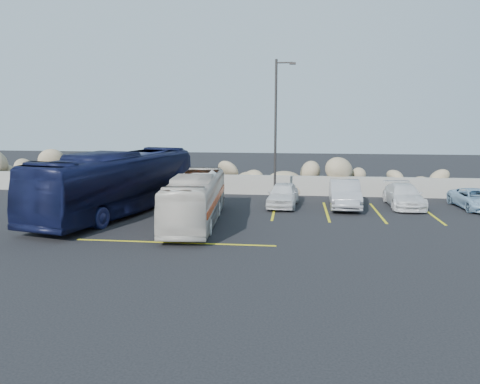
# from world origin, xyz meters

# --- Properties ---
(ground) EXTENTS (90.00, 90.00, 0.00)m
(ground) POSITION_xyz_m (0.00, 0.00, 0.00)
(ground) COLOR black
(ground) RESTS_ON ground
(seawall) EXTENTS (60.00, 0.40, 1.20)m
(seawall) POSITION_xyz_m (0.00, 12.00, 0.60)
(seawall) COLOR gray
(seawall) RESTS_ON ground
(riprap_pile) EXTENTS (54.00, 2.80, 2.60)m
(riprap_pile) POSITION_xyz_m (0.00, 13.20, 1.30)
(riprap_pile) COLOR tan
(riprap_pile) RESTS_ON ground
(parking_lines) EXTENTS (18.16, 9.36, 0.01)m
(parking_lines) POSITION_xyz_m (4.64, 5.57, 0.01)
(parking_lines) COLOR gold
(parking_lines) RESTS_ON ground
(lamppost) EXTENTS (1.14, 0.18, 8.00)m
(lamppost) POSITION_xyz_m (2.56, 9.50, 4.30)
(lamppost) COLOR #2F2C2A
(lamppost) RESTS_ON ground
(vintage_bus) EXTENTS (2.47, 8.34, 2.29)m
(vintage_bus) POSITION_xyz_m (-0.85, 3.56, 1.15)
(vintage_bus) COLOR beige
(vintage_bus) RESTS_ON ground
(tour_coach) EXTENTS (5.25, 11.67, 3.17)m
(tour_coach) POSITION_xyz_m (-5.22, 5.23, 1.58)
(tour_coach) COLOR #101435
(tour_coach) RESTS_ON ground
(car_a) EXTENTS (1.84, 3.93, 1.30)m
(car_a) POSITION_xyz_m (3.02, 8.20, 0.65)
(car_a) COLOR silver
(car_a) RESTS_ON ground
(car_b) EXTENTS (1.67, 4.49, 1.46)m
(car_b) POSITION_xyz_m (6.33, 8.33, 0.73)
(car_b) COLOR #AAAAAF
(car_b) RESTS_ON ground
(car_c) EXTENTS (1.74, 4.25, 1.23)m
(car_c) POSITION_xyz_m (9.56, 8.84, 0.62)
(car_c) COLOR silver
(car_c) RESTS_ON ground
(car_d) EXTENTS (2.05, 3.94, 1.06)m
(car_d) POSITION_xyz_m (13.22, 8.67, 0.53)
(car_d) COLOR #97BBD6
(car_d) RESTS_ON ground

